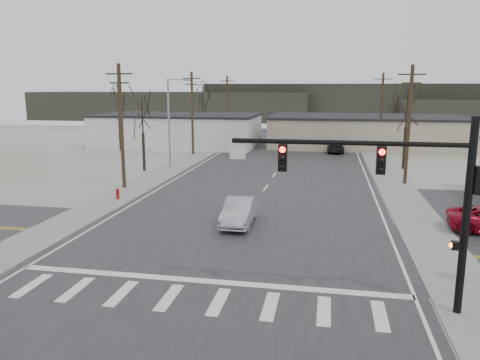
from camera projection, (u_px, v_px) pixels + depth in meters
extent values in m
plane|color=silver|center=(231.00, 243.00, 24.92)|extent=(140.00, 140.00, 0.00)
cube|color=#262528|center=(267.00, 186.00, 39.37)|extent=(18.00, 110.00, 0.05)
cube|color=#262528|center=(231.00, 243.00, 24.92)|extent=(90.00, 10.00, 0.04)
cube|color=gray|center=(167.00, 171.00, 46.13)|extent=(3.00, 90.00, 0.06)
cube|color=gray|center=(391.00, 179.00, 42.24)|extent=(3.00, 90.00, 0.06)
cylinder|color=black|center=(466.00, 219.00, 16.45)|extent=(0.28, 0.28, 7.20)
cylinder|color=black|center=(347.00, 143.00, 16.71)|extent=(8.40, 0.18, 0.18)
cube|color=black|center=(381.00, 160.00, 16.61)|extent=(0.32, 0.30, 1.00)
cube|color=black|center=(283.00, 158.00, 17.25)|extent=(0.32, 0.30, 1.00)
sphere|color=#FF0C05|center=(382.00, 152.00, 16.38)|extent=(0.22, 0.22, 0.22)
sphere|color=#FF0C05|center=(282.00, 150.00, 17.02)|extent=(0.22, 0.22, 0.22)
cube|color=black|center=(479.00, 180.00, 16.12)|extent=(0.30, 0.30, 1.00)
cube|color=silver|center=(238.00, 151.00, 17.52)|extent=(0.60, 0.04, 0.60)
cube|color=black|center=(456.00, 246.00, 16.69)|extent=(0.30, 0.25, 0.30)
sphere|color=#FF5905|center=(451.00, 245.00, 16.72)|extent=(0.18, 0.18, 0.18)
cylinder|color=#A50C0C|center=(118.00, 195.00, 34.43)|extent=(0.24, 0.24, 0.70)
sphere|color=#A50C0C|center=(117.00, 190.00, 34.35)|extent=(0.24, 0.24, 0.24)
cube|color=silver|center=(178.00, 131.00, 65.99)|extent=(22.00, 12.00, 4.20)
cube|color=black|center=(178.00, 115.00, 65.55)|extent=(22.30, 12.30, 0.30)
cube|color=#C0AB93|center=(366.00, 132.00, 65.09)|extent=(26.00, 14.00, 4.00)
cube|color=black|center=(367.00, 117.00, 64.68)|extent=(26.30, 14.30, 0.30)
cylinder|color=#432E1F|center=(121.00, 127.00, 37.62)|extent=(0.30, 0.30, 10.00)
cube|color=#432E1F|center=(119.00, 74.00, 36.80)|extent=(2.20, 0.12, 0.12)
cube|color=#432E1F|center=(119.00, 83.00, 36.94)|extent=(1.60, 0.12, 0.12)
cylinder|color=#432E1F|center=(192.00, 114.00, 56.89)|extent=(0.30, 0.30, 10.00)
cube|color=#432E1F|center=(192.00, 78.00, 56.07)|extent=(2.20, 0.12, 0.12)
cube|color=#432E1F|center=(192.00, 84.00, 56.21)|extent=(1.60, 0.12, 0.12)
cylinder|color=#432E1F|center=(227.00, 107.00, 76.16)|extent=(0.30, 0.30, 10.00)
cube|color=#432E1F|center=(227.00, 81.00, 75.35)|extent=(2.20, 0.12, 0.12)
cube|color=#432E1F|center=(227.00, 85.00, 75.48)|extent=(1.60, 0.12, 0.12)
cylinder|color=#432E1F|center=(409.00, 126.00, 39.18)|extent=(0.30, 0.30, 10.00)
cube|color=#432E1F|center=(412.00, 74.00, 38.37)|extent=(2.20, 0.12, 0.12)
cube|color=#432E1F|center=(412.00, 83.00, 38.50)|extent=(1.60, 0.12, 0.12)
cylinder|color=#432E1F|center=(381.00, 112.00, 60.38)|extent=(0.30, 0.30, 10.00)
cube|color=#432E1F|center=(383.00, 79.00, 59.56)|extent=(2.20, 0.12, 0.12)
cube|color=#432E1F|center=(383.00, 85.00, 59.70)|extent=(1.60, 0.12, 0.12)
cylinder|color=gray|center=(169.00, 124.00, 47.26)|extent=(0.20, 0.20, 9.00)
cylinder|color=gray|center=(177.00, 80.00, 46.22)|extent=(2.00, 0.12, 0.12)
cube|color=gray|center=(187.00, 80.00, 46.05)|extent=(0.60, 0.25, 0.18)
cylinder|color=black|center=(144.00, 152.00, 46.21)|extent=(0.28, 0.28, 3.75)
cylinder|color=black|center=(142.00, 118.00, 45.55)|extent=(0.14, 0.14, 3.75)
cylinder|color=black|center=(404.00, 148.00, 47.27)|extent=(0.28, 0.28, 4.25)
cylinder|color=black|center=(407.00, 110.00, 46.52)|extent=(0.14, 0.14, 4.25)
cylinder|color=black|center=(203.00, 127.00, 71.37)|extent=(0.28, 0.28, 4.50)
cylinder|color=black|center=(203.00, 100.00, 70.59)|extent=(0.14, 0.14, 4.50)
cylinder|color=black|center=(396.00, 128.00, 71.89)|extent=(0.28, 0.28, 4.00)
cylinder|color=black|center=(397.00, 104.00, 71.19)|extent=(0.14, 0.14, 4.00)
cylinder|color=black|center=(120.00, 133.00, 61.28)|extent=(0.28, 0.28, 4.50)
cylinder|color=black|center=(118.00, 102.00, 60.49)|extent=(0.14, 0.14, 4.50)
cube|color=#333026|center=(171.00, 106.00, 119.31)|extent=(70.00, 18.00, 7.00)
cube|color=#333026|center=(372.00, 103.00, 113.80)|extent=(80.00, 18.00, 9.00)
imported|color=#969AA0|center=(239.00, 211.00, 28.09)|extent=(1.68, 4.71, 1.55)
imported|color=black|center=(335.00, 146.00, 59.27)|extent=(2.28, 5.22, 1.49)
imported|color=black|center=(284.00, 132.00, 79.91)|extent=(1.62, 3.95, 1.34)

